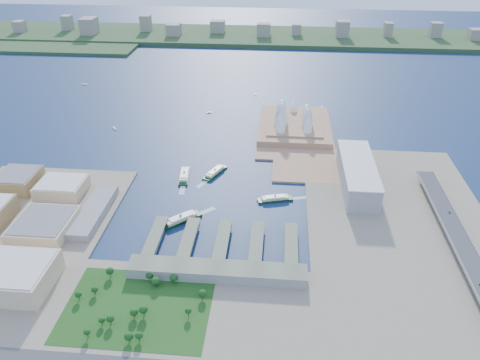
# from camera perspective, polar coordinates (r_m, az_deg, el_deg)

# --- Properties ---
(ground) EXTENTS (3000.00, 3000.00, 0.00)m
(ground) POSITION_cam_1_polar(r_m,az_deg,el_deg) (644.12, -2.57, -3.67)
(ground) COLOR #0F2449
(ground) RESTS_ON ground
(west_land) EXTENTS (220.00, 390.00, 3.00)m
(west_land) POSITION_cam_1_polar(r_m,az_deg,el_deg) (643.69, -26.73, -7.28)
(west_land) COLOR gray
(west_land) RESTS_ON ground
(south_land) EXTENTS (720.00, 180.00, 3.00)m
(south_land) POSITION_cam_1_polar(r_m,az_deg,el_deg) (485.56, -5.89, -17.44)
(south_land) COLOR gray
(south_land) RESTS_ON ground
(east_land) EXTENTS (240.00, 500.00, 3.00)m
(east_land) POSITION_cam_1_polar(r_m,az_deg,el_deg) (620.05, 19.53, -7.03)
(east_land) COLOR gray
(east_land) RESTS_ON ground
(peninsula) EXTENTS (135.00, 220.00, 3.00)m
(peninsula) POSITION_cam_1_polar(r_m,az_deg,el_deg) (866.96, 6.75, 5.68)
(peninsula) COLOR #A4795A
(peninsula) RESTS_ON ground
(far_shore) EXTENTS (2200.00, 260.00, 12.00)m
(far_shore) POSITION_cam_1_polar(r_m,az_deg,el_deg) (1551.67, 2.25, 17.11)
(far_shore) COLOR #2D4926
(far_shore) RESTS_ON ground
(opera_house) EXTENTS (134.00, 180.00, 58.00)m
(opera_house) POSITION_cam_1_polar(r_m,az_deg,el_deg) (873.22, 6.68, 8.05)
(opera_house) COLOR white
(opera_house) RESTS_ON peninsula
(toaster_building) EXTENTS (45.00, 155.00, 35.00)m
(toaster_building) POSITION_cam_1_polar(r_m,az_deg,el_deg) (707.04, 14.12, 0.64)
(toaster_building) COLOR gray
(toaster_building) RESTS_ON east_land
(expressway) EXTENTS (26.00, 340.00, 11.85)m
(expressway) POSITION_cam_1_polar(r_m,az_deg,el_deg) (626.88, 25.18, -7.07)
(expressway) COLOR gray
(expressway) RESTS_ON east_land
(west_buildings) EXTENTS (200.00, 280.00, 27.00)m
(west_buildings) POSITION_cam_1_polar(r_m,az_deg,el_deg) (659.33, -25.60, -4.44)
(west_buildings) COLOR #9D804E
(west_buildings) RESTS_ON west_land
(ferry_wharves) EXTENTS (184.00, 90.00, 9.30)m
(ferry_wharves) POSITION_cam_1_polar(r_m,az_deg,el_deg) (579.58, -2.15, -7.49)
(ferry_wharves) COLOR #5A644B
(ferry_wharves) RESTS_ON ground
(terminal_building) EXTENTS (200.00, 28.00, 12.00)m
(terminal_building) POSITION_cam_1_polar(r_m,az_deg,el_deg) (530.90, -2.85, -11.08)
(terminal_building) COLOR gray
(terminal_building) RESTS_ON south_land
(park) EXTENTS (150.00, 110.00, 16.00)m
(park) POSITION_cam_1_polar(r_m,az_deg,el_deg) (504.92, -12.45, -14.28)
(park) COLOR #194714
(park) RESTS_ON south_land
(far_skyline) EXTENTS (1900.00, 140.00, 55.00)m
(far_skyline) POSITION_cam_1_polar(r_m,az_deg,el_deg) (1524.84, 2.24, 18.16)
(far_skyline) COLOR gray
(far_skyline) RESTS_ON far_shore
(ferry_a) EXTENTS (20.01, 56.64, 10.48)m
(ferry_a) POSITION_cam_1_polar(r_m,az_deg,el_deg) (723.33, -6.81, 0.73)
(ferry_a) COLOR black
(ferry_a) RESTS_ON ground
(ferry_b) EXTENTS (34.07, 52.82, 9.85)m
(ferry_b) POSITION_cam_1_polar(r_m,az_deg,el_deg) (727.95, -3.07, 1.09)
(ferry_b) COLOR black
(ferry_b) RESTS_ON ground
(ferry_c) EXTENTS (53.02, 49.77, 10.97)m
(ferry_c) POSITION_cam_1_polar(r_m,az_deg,el_deg) (623.11, -7.24, -4.61)
(ferry_c) COLOR black
(ferry_c) RESTS_ON ground
(ferry_d) EXTENTS (51.46, 25.54, 9.43)m
(ferry_d) POSITION_cam_1_polar(r_m,az_deg,el_deg) (663.12, 4.29, -2.15)
(ferry_d) COLOR black
(ferry_d) RESTS_ON ground
(boat_a) EXTENTS (10.42, 13.81, 2.71)m
(boat_a) POSITION_cam_1_polar(r_m,az_deg,el_deg) (912.46, -15.05, 6.11)
(boat_a) COLOR white
(boat_a) RESTS_ON ground
(boat_b) EXTENTS (10.83, 7.91, 2.78)m
(boat_b) POSITION_cam_1_polar(r_m,az_deg,el_deg) (955.71, -3.79, 8.22)
(boat_b) COLOR white
(boat_b) RESTS_ON ground
(boat_c) EXTENTS (6.21, 11.92, 2.57)m
(boat_c) POSITION_cam_1_polar(r_m,az_deg,el_deg) (997.53, 9.98, 8.78)
(boat_c) COLOR white
(boat_c) RESTS_ON ground
(boat_d) EXTENTS (16.34, 5.62, 2.70)m
(boat_d) POSITION_cam_1_polar(r_m,az_deg,el_deg) (1176.16, -18.46, 11.03)
(boat_d) COLOR white
(boat_d) RESTS_ON ground
(boat_e) EXTENTS (6.50, 10.56, 2.47)m
(boat_e) POSITION_cam_1_polar(r_m,az_deg,el_deg) (1052.70, 1.92, 10.38)
(boat_e) COLOR white
(boat_e) RESTS_ON ground
(car_c) EXTENTS (1.94, 4.77, 1.39)m
(car_c) POSITION_cam_1_polar(r_m,az_deg,el_deg) (669.97, 24.18, -3.60)
(car_c) COLOR slate
(car_c) RESTS_ON expressway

